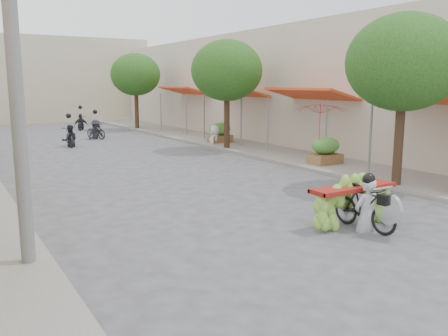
% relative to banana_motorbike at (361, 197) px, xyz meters
% --- Properties ---
extents(ground, '(120.00, 120.00, 0.00)m').
position_rel_banana_motorbike_xyz_m(ground, '(-1.30, -1.66, -0.72)').
color(ground, '#57565C').
rests_on(ground, ground).
extents(sidewalk_right, '(4.00, 60.00, 0.12)m').
position_rel_banana_motorbike_xyz_m(sidewalk_right, '(5.70, 13.34, -0.66)').
color(sidewalk_right, gray).
rests_on(sidewalk_right, ground).
extents(shophouse_row_right, '(9.77, 40.00, 6.00)m').
position_rel_banana_motorbike_xyz_m(shophouse_row_right, '(10.69, 12.34, 2.28)').
color(shophouse_row_right, beige).
rests_on(shophouse_row_right, ground).
extents(far_building, '(20.00, 6.00, 7.00)m').
position_rel_banana_motorbike_xyz_m(far_building, '(-1.30, 36.34, 2.78)').
color(far_building, '#C0B798').
rests_on(far_building, ground).
extents(utility_pole_near, '(0.60, 0.24, 8.00)m').
position_rel_banana_motorbike_xyz_m(utility_pole_near, '(-6.70, 1.34, 3.31)').
color(utility_pole_near, slate).
rests_on(utility_pole_near, ground).
extents(street_tree_near, '(3.40, 3.40, 5.25)m').
position_rel_banana_motorbike_xyz_m(street_tree_near, '(4.10, 2.34, 3.07)').
color(street_tree_near, '#3A2719').
rests_on(street_tree_near, ground).
extents(street_tree_mid, '(3.40, 3.40, 5.25)m').
position_rel_banana_motorbike_xyz_m(street_tree_mid, '(4.10, 12.34, 3.07)').
color(street_tree_mid, '#3A2719').
rests_on(street_tree_mid, ground).
extents(street_tree_far, '(3.40, 3.40, 5.25)m').
position_rel_banana_motorbike_xyz_m(street_tree_far, '(4.10, 24.34, 3.07)').
color(street_tree_far, '#3A2719').
rests_on(street_tree_far, ground).
extents(produce_crate_mid, '(1.20, 0.88, 1.16)m').
position_rel_banana_motorbike_xyz_m(produce_crate_mid, '(4.90, 6.34, -0.00)').
color(produce_crate_mid, brown).
rests_on(produce_crate_mid, ground).
extents(produce_crate_far, '(1.20, 0.88, 1.16)m').
position_rel_banana_motorbike_xyz_m(produce_crate_far, '(4.90, 14.34, -0.00)').
color(produce_crate_far, brown).
rests_on(produce_crate_far, ground).
extents(banana_motorbike, '(2.20, 1.85, 2.16)m').
position_rel_banana_motorbike_xyz_m(banana_motorbike, '(0.00, 0.00, 0.00)').
color(banana_motorbike, black).
rests_on(banana_motorbike, ground).
extents(market_umbrella, '(2.52, 2.52, 1.83)m').
position_rel_banana_motorbike_xyz_m(market_umbrella, '(4.47, 6.22, 1.80)').
color(market_umbrella, '#B11721').
rests_on(market_umbrella, ground).
extents(pedestrian, '(1.05, 0.99, 1.85)m').
position_rel_banana_motorbike_xyz_m(pedestrian, '(4.50, 14.16, 0.33)').
color(pedestrian, white).
rests_on(pedestrian, ground).
extents(bg_motorbike_a, '(0.85, 1.74, 1.95)m').
position_rel_banana_motorbike_xyz_m(bg_motorbike_a, '(-2.14, 17.50, 0.02)').
color(bg_motorbike_a, black).
rests_on(bg_motorbike_a, ground).
extents(bg_motorbike_b, '(1.19, 1.63, 1.95)m').
position_rel_banana_motorbike_xyz_m(bg_motorbike_b, '(-0.01, 20.17, 0.15)').
color(bg_motorbike_b, black).
rests_on(bg_motorbike_b, ground).
extents(bg_motorbike_c, '(1.17, 1.78, 1.95)m').
position_rel_banana_motorbike_xyz_m(bg_motorbike_c, '(0.67, 26.08, 0.07)').
color(bg_motorbike_c, black).
rests_on(bg_motorbike_c, ground).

